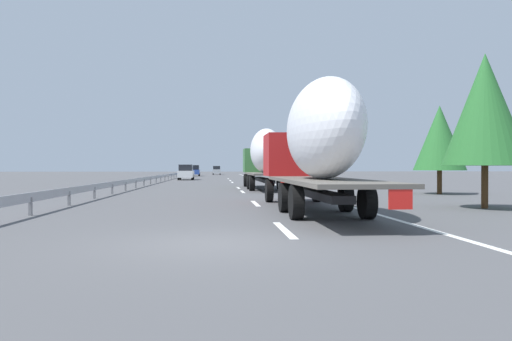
# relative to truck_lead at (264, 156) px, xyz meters

# --- Properties ---
(ground_plane) EXTENTS (260.00, 260.00, 0.00)m
(ground_plane) POSITION_rel_truck_lead_xyz_m (15.51, 3.60, -2.41)
(ground_plane) COLOR #4C4C4F
(lane_stripe_0) EXTENTS (3.20, 0.20, 0.01)m
(lane_stripe_0) POSITION_rel_truck_lead_xyz_m (-22.49, 1.80, -2.41)
(lane_stripe_0) COLOR white
(lane_stripe_0) RESTS_ON ground_plane
(lane_stripe_1) EXTENTS (3.20, 0.20, 0.01)m
(lane_stripe_1) POSITION_rel_truck_lead_xyz_m (-13.75, 1.80, -2.41)
(lane_stripe_1) COLOR white
(lane_stripe_1) RESTS_ON ground_plane
(lane_stripe_2) EXTENTS (3.20, 0.20, 0.01)m
(lane_stripe_2) POSITION_rel_truck_lead_xyz_m (-3.73, 1.80, -2.41)
(lane_stripe_2) COLOR white
(lane_stripe_2) RESTS_ON ground_plane
(lane_stripe_3) EXTENTS (3.20, 0.20, 0.01)m
(lane_stripe_3) POSITION_rel_truck_lead_xyz_m (1.98, 1.80, -2.41)
(lane_stripe_3) COLOR white
(lane_stripe_3) RESTS_ON ground_plane
(lane_stripe_4) EXTENTS (3.20, 0.20, 0.01)m
(lane_stripe_4) POSITION_rel_truck_lead_xyz_m (15.63, 1.80, -2.41)
(lane_stripe_4) COLOR white
(lane_stripe_4) RESTS_ON ground_plane
(lane_stripe_5) EXTENTS (3.20, 0.20, 0.01)m
(lane_stripe_5) POSITION_rel_truck_lead_xyz_m (22.39, 1.80, -2.41)
(lane_stripe_5) COLOR white
(lane_stripe_5) RESTS_ON ground_plane
(lane_stripe_6) EXTENTS (3.20, 0.20, 0.01)m
(lane_stripe_6) POSITION_rel_truck_lead_xyz_m (31.45, 1.80, -2.41)
(lane_stripe_6) COLOR white
(lane_stripe_6) RESTS_ON ground_plane
(edge_line_right) EXTENTS (110.00, 0.20, 0.01)m
(edge_line_right) POSITION_rel_truck_lead_xyz_m (20.51, -1.90, -2.41)
(edge_line_right) COLOR white
(edge_line_right) RESTS_ON ground_plane
(truck_lead) EXTENTS (12.49, 2.55, 4.31)m
(truck_lead) POSITION_rel_truck_lead_xyz_m (0.00, 0.00, 0.00)
(truck_lead) COLOR #387038
(truck_lead) RESTS_ON ground_plane
(truck_trailing) EXTENTS (13.53, 2.55, 4.49)m
(truck_trailing) POSITION_rel_truck_lead_xyz_m (-17.75, 0.00, 0.10)
(truck_trailing) COLOR #B21919
(truck_trailing) RESTS_ON ground_plane
(car_blue_sedan) EXTENTS (4.31, 1.84, 1.99)m
(car_blue_sedan) POSITION_rel_truck_lead_xyz_m (52.38, 7.40, -1.42)
(car_blue_sedan) COLOR #28479E
(car_blue_sedan) RESTS_ON ground_plane
(car_silver_hatch) EXTENTS (4.18, 1.73, 1.89)m
(car_silver_hatch) POSITION_rel_truck_lead_xyz_m (68.88, 3.38, -1.47)
(car_silver_hatch) COLOR #ADB2B7
(car_silver_hatch) RESTS_ON ground_plane
(car_white_van) EXTENTS (4.71, 1.90, 1.94)m
(car_white_van) POSITION_rel_truck_lead_xyz_m (26.10, 7.31, -1.44)
(car_white_van) COLOR white
(car_white_van) RESTS_ON ground_plane
(road_sign) EXTENTS (0.10, 0.90, 3.36)m
(road_sign) POSITION_rel_truck_lead_xyz_m (13.88, -3.10, -0.10)
(road_sign) COLOR gray
(road_sign) RESTS_ON ground_plane
(tree_0) EXTENTS (3.43, 3.43, 4.90)m
(tree_0) POSITION_rel_truck_lead_xyz_m (49.15, -7.83, 0.64)
(tree_0) COLOR #472D19
(tree_0) RESTS_ON ground_plane
(tree_1) EXTENTS (3.17, 3.17, 5.99)m
(tree_1) POSITION_rel_truck_lead_xyz_m (-16.94, -6.82, 1.40)
(tree_1) COLOR #472D19
(tree_1) RESTS_ON ground_plane
(tree_2) EXTENTS (3.44, 3.44, 7.18)m
(tree_2) POSITION_rel_truck_lead_xyz_m (39.29, -9.35, 2.02)
(tree_2) COLOR #472D19
(tree_2) RESTS_ON ground_plane
(tree_3) EXTENTS (3.03, 3.03, 5.27)m
(tree_3) POSITION_rel_truck_lead_xyz_m (-7.31, -9.73, 0.92)
(tree_3) COLOR #472D19
(tree_3) RESTS_ON ground_plane
(guardrail_median) EXTENTS (94.00, 0.10, 0.76)m
(guardrail_median) POSITION_rel_truck_lead_xyz_m (18.51, 9.60, -1.83)
(guardrail_median) COLOR #9EA0A5
(guardrail_median) RESTS_ON ground_plane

